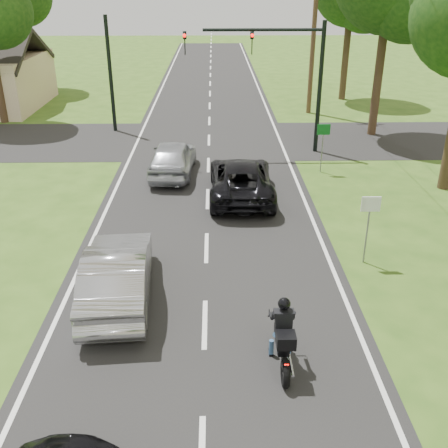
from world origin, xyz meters
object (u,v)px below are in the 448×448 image
(motorcycle_rider, at_px, (283,340))
(sign_white, at_px, (370,214))
(traffic_signal, at_px, (281,64))
(utility_pole_far, at_px, (314,26))
(dark_suv, at_px, (241,179))
(silver_sedan, at_px, (118,274))
(sign_green, at_px, (323,136))
(silver_suv, at_px, (173,158))

(motorcycle_rider, relative_size, sign_white, 0.93)
(traffic_signal, height_order, utility_pole_far, utility_pole_far)
(dark_suv, height_order, silver_sedan, silver_sedan)
(traffic_signal, distance_m, sign_green, 4.24)
(silver_suv, relative_size, sign_white, 2.05)
(dark_suv, distance_m, silver_sedan, 7.92)
(sign_green, bearing_deg, dark_suv, -142.93)
(motorcycle_rider, relative_size, traffic_signal, 0.31)
(silver_sedan, distance_m, utility_pole_far, 22.89)
(motorcycle_rider, bearing_deg, traffic_signal, 84.30)
(motorcycle_rider, bearing_deg, silver_sedan, 146.17)
(silver_sedan, distance_m, sign_white, 7.24)
(utility_pole_far, bearing_deg, motorcycle_rider, -100.81)
(silver_sedan, relative_size, silver_suv, 1.05)
(utility_pole_far, distance_m, sign_white, 19.39)
(traffic_signal, bearing_deg, dark_suv, -109.63)
(traffic_signal, height_order, sign_white, traffic_signal)
(silver_sedan, bearing_deg, silver_suv, -98.83)
(motorcycle_rider, height_order, dark_suv, motorcycle_rider)
(silver_sedan, distance_m, traffic_signal, 14.40)
(sign_white, bearing_deg, traffic_signal, 97.05)
(dark_suv, bearing_deg, motorcycle_rider, 92.84)
(sign_green, bearing_deg, sign_white, -91.43)
(sign_white, height_order, sign_green, same)
(sign_green, bearing_deg, motorcycle_rider, -104.33)
(silver_sedan, bearing_deg, motorcycle_rider, 141.55)
(motorcycle_rider, height_order, sign_green, sign_green)
(motorcycle_rider, relative_size, silver_suv, 0.45)
(sign_white, distance_m, sign_green, 8.00)
(motorcycle_rider, distance_m, sign_green, 12.94)
(sign_white, bearing_deg, silver_sedan, -165.42)
(silver_sedan, bearing_deg, dark_suv, -120.95)
(motorcycle_rider, distance_m, sign_white, 5.48)
(dark_suv, height_order, silver_suv, silver_suv)
(silver_suv, relative_size, sign_green, 2.05)
(traffic_signal, bearing_deg, sign_green, -62.62)
(silver_sedan, height_order, utility_pole_far, utility_pole_far)
(dark_suv, xyz_separation_m, silver_suv, (-2.79, 2.56, 0.04))
(motorcycle_rider, bearing_deg, silver_suv, 104.88)
(silver_suv, distance_m, sign_white, 10.03)
(traffic_signal, distance_m, sign_white, 11.39)
(silver_sedan, xyz_separation_m, silver_suv, (0.76, 9.65, -0.01))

